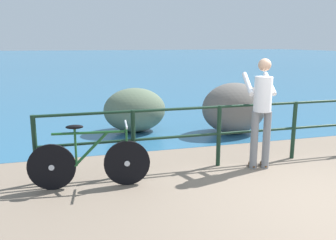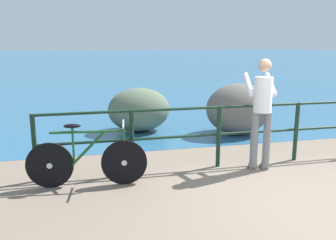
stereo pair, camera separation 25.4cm
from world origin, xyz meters
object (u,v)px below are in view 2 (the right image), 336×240
Objects in this scene: person_at_railing at (262,109)px; breakwater_boulder_left at (139,110)px; breakwater_boulder_main at (239,109)px; bicycle at (88,160)px.

person_at_railing reaches higher than breakwater_boulder_left.
person_at_railing is 2.35m from breakwater_boulder_main.
breakwater_boulder_main is 1.04× the size of breakwater_boulder_left.
person_at_railing is 1.25× the size of breakwater_boulder_left.
person_at_railing is at bearing 7.87° from bicycle.
breakwater_boulder_left is at bearing 161.14° from breakwater_boulder_main.
breakwater_boulder_left is at bearing 74.76° from bicycle.
breakwater_boulder_main is at bearing 40.91° from bicycle.
breakwater_boulder_main is 2.26m from breakwater_boulder_left.
breakwater_boulder_main is (0.63, 2.23, -0.42)m from person_at_railing.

